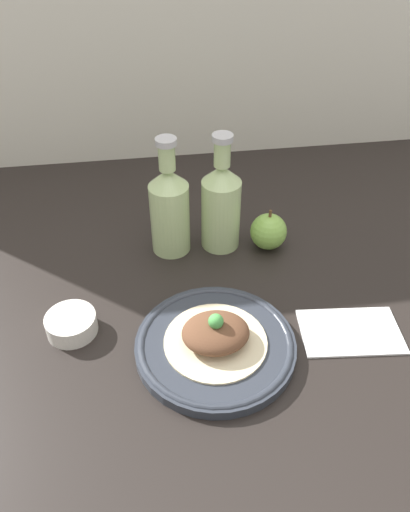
{
  "coord_description": "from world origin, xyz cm",
  "views": [
    {
      "loc": [
        -15.04,
        -69.85,
        65.53
      ],
      "look_at": [
        -5.28,
        -2.06,
        8.74
      ],
      "focal_mm": 35.0,
      "sensor_mm": 36.0,
      "label": 1
    }
  ],
  "objects_px": {
    "plate": "(215,345)",
    "plated_food": "(216,334)",
    "apple": "(268,231)",
    "cider_bottle_right": "(223,204)",
    "dipping_bowl": "(71,324)",
    "cider_bottle_left": "(170,208)"
  },
  "relations": [
    {
      "from": "plate",
      "to": "dipping_bowl",
      "type": "distance_m",
      "value": 0.25
    },
    {
      "from": "plate",
      "to": "cider_bottle_left",
      "type": "xyz_separation_m",
      "value": [
        -0.05,
        0.28,
        0.09
      ]
    },
    {
      "from": "cider_bottle_left",
      "to": "cider_bottle_right",
      "type": "xyz_separation_m",
      "value": [
        0.11,
        0.0,
        0.0
      ]
    },
    {
      "from": "plate",
      "to": "dipping_bowl",
      "type": "xyz_separation_m",
      "value": [
        -0.24,
        0.08,
        0.01
      ]
    },
    {
      "from": "plate",
      "to": "apple",
      "type": "bearing_deg",
      "value": 59.68
    },
    {
      "from": "plated_food",
      "to": "dipping_bowl",
      "type": "bearing_deg",
      "value": 162.22
    },
    {
      "from": "plated_food",
      "to": "cider_bottle_right",
      "type": "relative_size",
      "value": 0.69
    },
    {
      "from": "cider_bottle_left",
      "to": "plated_food",
      "type": "bearing_deg",
      "value": -80.52
    },
    {
      "from": "plate",
      "to": "plated_food",
      "type": "distance_m",
      "value": 0.03
    },
    {
      "from": "apple",
      "to": "cider_bottle_right",
      "type": "bearing_deg",
      "value": 166.08
    },
    {
      "from": "apple",
      "to": "dipping_bowl",
      "type": "distance_m",
      "value": 0.43
    },
    {
      "from": "cider_bottle_right",
      "to": "cider_bottle_left",
      "type": "bearing_deg",
      "value": 180.0
    },
    {
      "from": "plate",
      "to": "cider_bottle_right",
      "type": "bearing_deg",
      "value": 78.22
    },
    {
      "from": "cider_bottle_left",
      "to": "dipping_bowl",
      "type": "distance_m",
      "value": 0.29
    },
    {
      "from": "cider_bottle_left",
      "to": "apple",
      "type": "relative_size",
      "value": 2.76
    },
    {
      "from": "plate",
      "to": "plated_food",
      "type": "bearing_deg",
      "value": 53.13
    },
    {
      "from": "plate",
      "to": "cider_bottle_right",
      "type": "relative_size",
      "value": 1.08
    },
    {
      "from": "dipping_bowl",
      "to": "cider_bottle_left",
      "type": "bearing_deg",
      "value": 47.25
    },
    {
      "from": "apple",
      "to": "dipping_bowl",
      "type": "relative_size",
      "value": 1.03
    },
    {
      "from": "cider_bottle_left",
      "to": "apple",
      "type": "distance_m",
      "value": 0.21
    },
    {
      "from": "cider_bottle_right",
      "to": "apple",
      "type": "relative_size",
      "value": 2.76
    },
    {
      "from": "plate",
      "to": "cider_bottle_left",
      "type": "height_order",
      "value": "cider_bottle_left"
    }
  ]
}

